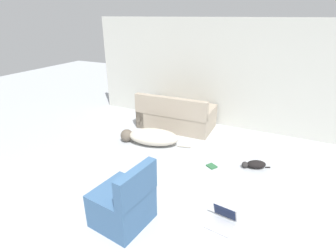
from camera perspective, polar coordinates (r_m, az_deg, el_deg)
ground_plane at (r=3.43m, az=-12.41°, el=-24.33°), size 20.00×20.00×0.00m
wall_back at (r=6.28m, az=11.04°, el=10.99°), size 6.48×0.06×2.45m
couch at (r=6.20m, az=1.75°, el=1.98°), size 1.74×0.98×0.84m
dog at (r=5.45m, az=-3.69°, el=-2.37°), size 1.51×0.74×0.32m
cat at (r=4.90m, az=18.35°, el=-7.94°), size 0.49×0.31×0.14m
laptop_open at (r=3.66m, az=11.80°, el=-18.99°), size 0.35×0.37×0.24m
book_green at (r=4.78m, az=9.48°, el=-8.62°), size 0.21×0.20×0.02m
side_chair at (r=3.50m, az=-9.59°, el=-16.28°), size 0.71×0.72×0.88m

